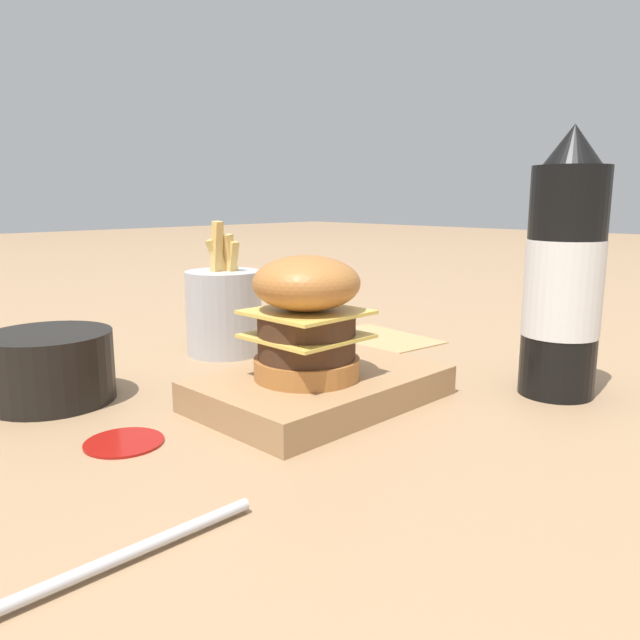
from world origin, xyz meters
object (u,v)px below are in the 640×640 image
(serving_board, at_px, (320,388))
(side_bowl, at_px, (50,365))
(fries_basket, at_px, (224,310))
(spoon, at_px, (19,600))
(burger, at_px, (308,317))
(ketchup_bottle, at_px, (564,277))

(serving_board, height_order, side_bowl, side_bowl)
(fries_basket, distance_m, spoon, 0.48)
(burger, distance_m, side_bowl, 0.24)
(burger, distance_m, ketchup_bottle, 0.24)
(ketchup_bottle, bearing_deg, spoon, -3.66)
(serving_board, distance_m, ketchup_bottle, 0.25)
(burger, distance_m, fries_basket, 0.23)
(fries_basket, bearing_deg, ketchup_bottle, 109.91)
(serving_board, relative_size, spoon, 1.19)
(serving_board, distance_m, spoon, 0.33)
(ketchup_bottle, distance_m, side_bowl, 0.48)
(burger, bearing_deg, side_bowl, -49.27)
(fries_basket, bearing_deg, spoon, 42.28)
(ketchup_bottle, height_order, fries_basket, ketchup_bottle)
(fries_basket, xyz_separation_m, spoon, (0.36, 0.32, -0.05))
(fries_basket, relative_size, side_bowl, 1.40)
(burger, height_order, side_bowl, burger)
(fries_basket, bearing_deg, burger, 72.73)
(serving_board, xyz_separation_m, ketchup_bottle, (-0.18, 0.14, 0.10))
(serving_board, xyz_separation_m, spoon, (0.31, 0.11, -0.01))
(fries_basket, bearing_deg, side_bowl, 8.64)
(side_bowl, bearing_deg, fries_basket, -171.36)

